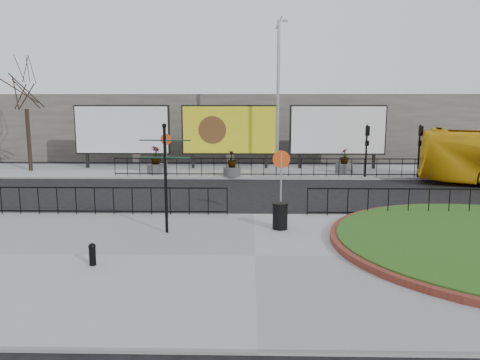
{
  "coord_description": "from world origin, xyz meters",
  "views": [
    {
      "loc": [
        -0.14,
        -17.43,
        4.26
      ],
      "look_at": [
        -0.55,
        1.01,
        1.27
      ],
      "focal_mm": 35.0,
      "sensor_mm": 36.0,
      "label": 1
    }
  ],
  "objects_px": {
    "lamp_post": "(278,95)",
    "bollard": "(92,253)",
    "planter_c": "(344,165)",
    "planter_b": "(232,167)",
    "fingerpost_sign": "(165,168)",
    "billboard_mid": "(229,130)",
    "litter_bin": "(280,216)",
    "planter_a": "(156,164)"
  },
  "relations": [
    {
      "from": "lamp_post",
      "to": "planter_b",
      "type": "height_order",
      "value": "lamp_post"
    },
    {
      "from": "litter_bin",
      "to": "lamp_post",
      "type": "bearing_deg",
      "value": 87.21
    },
    {
      "from": "billboard_mid",
      "to": "planter_a",
      "type": "relative_size",
      "value": 3.75
    },
    {
      "from": "billboard_mid",
      "to": "fingerpost_sign",
      "type": "distance_m",
      "value": 15.71
    },
    {
      "from": "bollard",
      "to": "litter_bin",
      "type": "height_order",
      "value": "litter_bin"
    },
    {
      "from": "planter_a",
      "to": "lamp_post",
      "type": "bearing_deg",
      "value": 4.51
    },
    {
      "from": "lamp_post",
      "to": "planter_c",
      "type": "relative_size",
      "value": 6.16
    },
    {
      "from": "litter_bin",
      "to": "planter_c",
      "type": "relative_size",
      "value": 0.6
    },
    {
      "from": "lamp_post",
      "to": "bollard",
      "type": "height_order",
      "value": "lamp_post"
    },
    {
      "from": "litter_bin",
      "to": "planter_a",
      "type": "xyz_separation_m",
      "value": [
        -6.7,
        12.59,
        0.14
      ]
    },
    {
      "from": "bollard",
      "to": "planter_b",
      "type": "distance_m",
      "value": 15.56
    },
    {
      "from": "planter_a",
      "to": "bollard",
      "type": "bearing_deg",
      "value": -84.38
    },
    {
      "from": "litter_bin",
      "to": "fingerpost_sign",
      "type": "bearing_deg",
      "value": -172.23
    },
    {
      "from": "billboard_mid",
      "to": "bollard",
      "type": "height_order",
      "value": "billboard_mid"
    },
    {
      "from": "lamp_post",
      "to": "litter_bin",
      "type": "xyz_separation_m",
      "value": [
        -0.64,
        -13.17,
        -4.25
      ]
    },
    {
      "from": "fingerpost_sign",
      "to": "bollard",
      "type": "distance_m",
      "value": 3.91
    },
    {
      "from": "billboard_mid",
      "to": "bollard",
      "type": "bearing_deg",
      "value": -98.24
    },
    {
      "from": "planter_a",
      "to": "planter_b",
      "type": "xyz_separation_m",
      "value": [
        4.63,
        -1.02,
        -0.05
      ]
    },
    {
      "from": "lamp_post",
      "to": "bollard",
      "type": "xyz_separation_m",
      "value": [
        -5.73,
        -16.86,
        -4.38
      ]
    },
    {
      "from": "bollard",
      "to": "planter_c",
      "type": "relative_size",
      "value": 0.4
    },
    {
      "from": "bollard",
      "to": "planter_b",
      "type": "bearing_deg",
      "value": 78.78
    },
    {
      "from": "planter_c",
      "to": "lamp_post",
      "type": "bearing_deg",
      "value": 180.0
    },
    {
      "from": "planter_b",
      "to": "bollard",
      "type": "bearing_deg",
      "value": -101.22
    },
    {
      "from": "bollard",
      "to": "planter_a",
      "type": "height_order",
      "value": "planter_a"
    },
    {
      "from": "lamp_post",
      "to": "bollard",
      "type": "distance_m",
      "value": 18.34
    },
    {
      "from": "billboard_mid",
      "to": "fingerpost_sign",
      "type": "xyz_separation_m",
      "value": [
        -1.36,
        -15.65,
        -0.34
      ]
    },
    {
      "from": "billboard_mid",
      "to": "lamp_post",
      "type": "xyz_separation_m",
      "value": [
        3.01,
        -1.97,
        2.23
      ]
    },
    {
      "from": "lamp_post",
      "to": "fingerpost_sign",
      "type": "relative_size",
      "value": 2.6
    },
    {
      "from": "fingerpost_sign",
      "to": "litter_bin",
      "type": "relative_size",
      "value": 3.96
    },
    {
      "from": "bollard",
      "to": "billboard_mid",
      "type": "bearing_deg",
      "value": 81.76
    },
    {
      "from": "lamp_post",
      "to": "billboard_mid",
      "type": "bearing_deg",
      "value": 146.75
    },
    {
      "from": "fingerpost_sign",
      "to": "planter_a",
      "type": "xyz_separation_m",
      "value": [
        -2.97,
        13.1,
        -1.55
      ]
    },
    {
      "from": "billboard_mid",
      "to": "lamp_post",
      "type": "bearing_deg",
      "value": -33.25
    },
    {
      "from": "lamp_post",
      "to": "litter_bin",
      "type": "height_order",
      "value": "lamp_post"
    },
    {
      "from": "lamp_post",
      "to": "planter_a",
      "type": "height_order",
      "value": "lamp_post"
    },
    {
      "from": "litter_bin",
      "to": "planter_a",
      "type": "distance_m",
      "value": 14.26
    },
    {
      "from": "planter_a",
      "to": "planter_b",
      "type": "distance_m",
      "value": 4.74
    },
    {
      "from": "billboard_mid",
      "to": "planter_c",
      "type": "relative_size",
      "value": 4.13
    },
    {
      "from": "bollard",
      "to": "litter_bin",
      "type": "bearing_deg",
      "value": 35.93
    },
    {
      "from": "fingerpost_sign",
      "to": "planter_a",
      "type": "relative_size",
      "value": 2.14
    },
    {
      "from": "litter_bin",
      "to": "planter_b",
      "type": "bearing_deg",
      "value": 100.12
    },
    {
      "from": "billboard_mid",
      "to": "bollard",
      "type": "distance_m",
      "value": 19.15
    }
  ]
}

